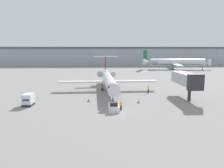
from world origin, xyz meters
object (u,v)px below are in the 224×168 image
Objects in this scene: traffic_cone_left at (89,100)px; jet_bridge at (186,79)px; pushback_tug at (114,107)px; worker_by_wing at (148,89)px; airplane_main at (108,79)px; airplane_parked_far_left at (175,62)px; worker_near_tug at (121,105)px; traffic_cone_right at (139,101)px; luggage_cart at (28,100)px.

traffic_cone_left is 0.06× the size of jet_bridge.
traffic_cone_left is 22.62m from jet_bridge.
pushback_tug is 2.02× the size of worker_by_wing.
airplane_main is at bearing 159.40° from worker_by_wing.
airplane_parked_far_left is (39.46, 82.52, 3.47)m from pushback_tug.
worker_by_wing is 2.61× the size of traffic_cone_left.
airplane_main is at bearing -122.53° from airplane_parked_far_left.
pushback_tug reaches higher than worker_near_tug.
traffic_cone_left is (-5.06, 7.14, -0.30)m from pushback_tug.
airplane_main reaches higher than traffic_cone_right.
luggage_cart reaches higher than traffic_cone_right.
pushback_tug is 8.75m from traffic_cone_left.
traffic_cone_left is 1.11× the size of traffic_cone_right.
luggage_cart is 4.43× the size of traffic_cone_right.
traffic_cone_left is at bearing -120.57° from airplane_parked_far_left.
worker_near_tug is 18.58m from jet_bridge.
pushback_tug is 7.84m from traffic_cone_right.
worker_by_wing is at bearing 23.79° from luggage_cart.
traffic_cone_right is 0.02× the size of airplane_parked_far_left.
worker_near_tug is (1.36, 0.13, 0.26)m from pushback_tug.
airplane_main is 16.01m from traffic_cone_right.
airplane_parked_far_left is (38.10, 82.39, 3.22)m from worker_near_tug.
airplane_main is 46.15× the size of traffic_cone_left.
traffic_cone_right is at bearing -8.80° from traffic_cone_left.
airplane_main is 14.05m from traffic_cone_left.
worker_by_wing is at bearing 136.23° from jet_bridge.
airplane_main is at bearing 70.02° from traffic_cone_left.
airplane_parked_far_left is (56.43, 78.17, 2.92)m from luggage_cart.
traffic_cone_left is (-4.71, -12.95, -2.74)m from airplane_main.
airplane_main reaches higher than luggage_cart.
traffic_cone_right is at bearing -161.19° from jet_bridge.
worker_by_wing is at bearing 67.88° from traffic_cone_right.
jet_bridge is (17.07, 9.40, 3.81)m from pushback_tug.
luggage_cart is 1.65× the size of worker_near_tug.
pushback_tug is 2.19× the size of worker_near_tug.
traffic_cone_left is at bearing -109.98° from airplane_main.
pushback_tug is at bearing -121.52° from worker_by_wing.
traffic_cone_left is 0.02× the size of airplane_parked_far_left.
jet_bridge is at bearing 8.43° from luggage_cart.
pushback_tug is 1.33× the size of luggage_cart.
airplane_parked_far_left reaches higher than worker_by_wing.
pushback_tug is at bearing -54.67° from traffic_cone_left.
jet_bridge reaches higher than traffic_cone_right.
jet_bridge reaches higher than pushback_tug.
pushback_tug reaches higher than traffic_cone_right.
airplane_main reaches higher than worker_by_wing.
worker_by_wing is 10.45m from jet_bridge.
airplane_main reaches higher than worker_near_tug.
airplane_main is 11.20m from worker_by_wing.
traffic_cone_right is (10.65, -1.65, -0.04)m from traffic_cone_left.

